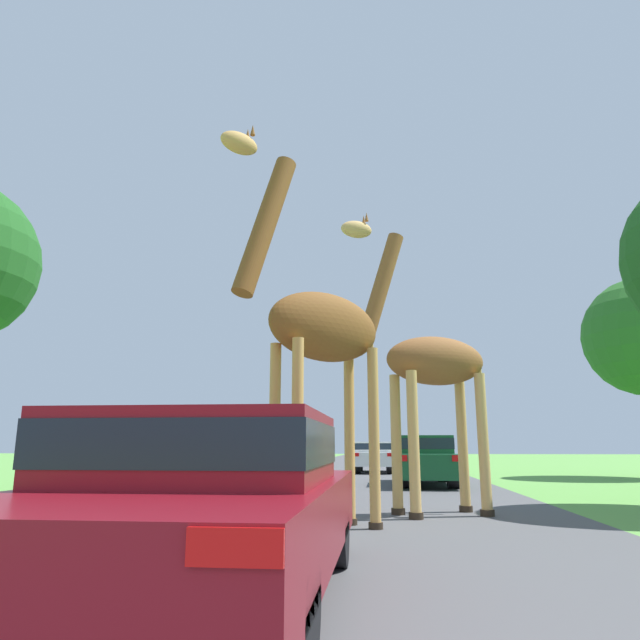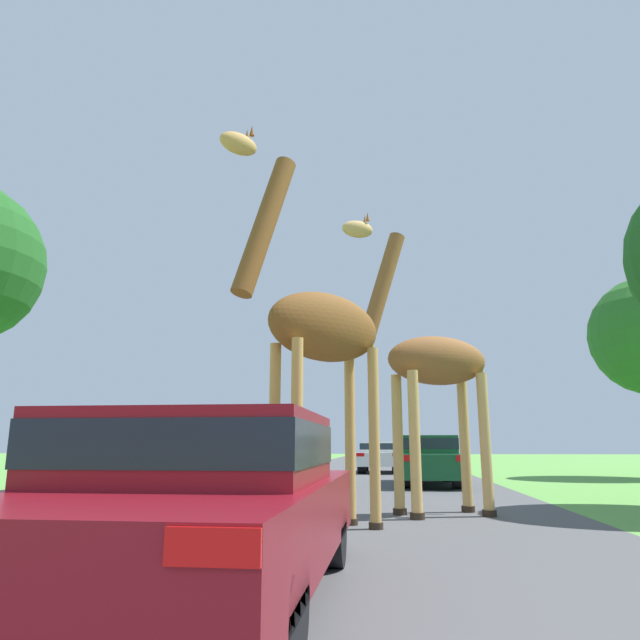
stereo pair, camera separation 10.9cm
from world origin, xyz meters
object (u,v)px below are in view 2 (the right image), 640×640
car_far_ahead (428,459)px  giraffe_near_road (317,328)px  car_lead_maroon (199,497)px  car_queue_right (245,462)px  giraffe_companion (431,366)px  car_queue_left (379,456)px

car_far_ahead → giraffe_near_road: bearing=-102.2°
car_lead_maroon → car_far_ahead: car_far_ahead is taller
car_queue_right → car_far_ahead: 6.13m
giraffe_companion → car_far_ahead: bearing=-26.3°
giraffe_companion → car_lead_maroon: 6.14m
giraffe_near_road → car_queue_right: bearing=-20.1°
car_queue_left → car_far_ahead: size_ratio=0.83×
car_lead_maroon → car_queue_left: size_ratio=1.13×
car_lead_maroon → car_queue_right: bearing=102.1°
giraffe_near_road → car_far_ahead: bearing=-56.2°
giraffe_near_road → car_lead_maroon: size_ratio=1.22×
car_lead_maroon → car_queue_left: bearing=87.4°
car_queue_left → giraffe_companion: bearing=-85.4°
car_lead_maroon → car_queue_left: 20.66m
giraffe_companion → car_queue_left: size_ratio=1.28×
car_lead_maroon → car_queue_left: car_lead_maroon is taller
car_lead_maroon → car_queue_right: size_ratio=1.09×
car_far_ahead → giraffe_companion: bearing=-92.6°
giraffe_companion → car_queue_right: bearing=27.9°
giraffe_near_road → car_queue_left: size_ratio=1.38×
car_queue_right → car_far_ahead: bearing=45.0°
giraffe_near_road → car_queue_right: giraffe_near_road is taller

